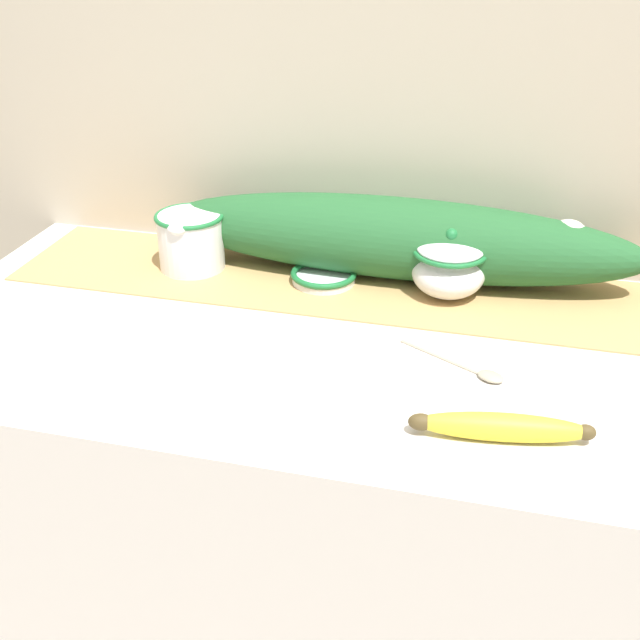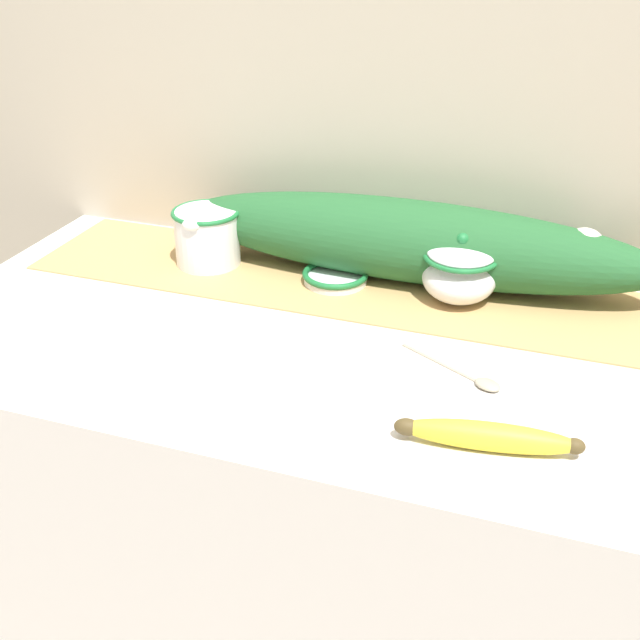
{
  "view_description": "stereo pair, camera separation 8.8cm",
  "coord_description": "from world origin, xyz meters",
  "px_view_note": "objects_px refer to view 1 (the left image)",
  "views": [
    {
      "loc": [
        0.18,
        -1.01,
        1.45
      ],
      "look_at": [
        -0.06,
        -0.04,
        0.91
      ],
      "focal_mm": 45.0,
      "sensor_mm": 36.0,
      "label": 1
    },
    {
      "loc": [
        0.26,
        -0.98,
        1.45
      ],
      "look_at": [
        -0.06,
        -0.04,
        0.91
      ],
      "focal_mm": 45.0,
      "sensor_mm": 36.0,
      "label": 2
    }
  ],
  "objects_px": {
    "sugar_bowl": "(449,266)",
    "spoon": "(483,374)",
    "banana": "(501,427)",
    "small_dish": "(324,276)",
    "cream_pitcher": "(191,239)"
  },
  "relations": [
    {
      "from": "small_dish",
      "to": "spoon",
      "type": "relative_size",
      "value": 0.71
    },
    {
      "from": "banana",
      "to": "spoon",
      "type": "xyz_separation_m",
      "value": [
        -0.03,
        0.14,
        -0.01
      ]
    },
    {
      "from": "cream_pitcher",
      "to": "spoon",
      "type": "height_order",
      "value": "cream_pitcher"
    },
    {
      "from": "sugar_bowl",
      "to": "spoon",
      "type": "height_order",
      "value": "sugar_bowl"
    },
    {
      "from": "banana",
      "to": "spoon",
      "type": "relative_size",
      "value": 1.42
    },
    {
      "from": "small_dish",
      "to": "banana",
      "type": "height_order",
      "value": "banana"
    },
    {
      "from": "small_dish",
      "to": "spoon",
      "type": "bearing_deg",
      "value": -39.39
    },
    {
      "from": "small_dish",
      "to": "spoon",
      "type": "height_order",
      "value": "small_dish"
    },
    {
      "from": "sugar_bowl",
      "to": "small_dish",
      "type": "xyz_separation_m",
      "value": [
        -0.21,
        -0.0,
        -0.04
      ]
    },
    {
      "from": "spoon",
      "to": "small_dish",
      "type": "bearing_deg",
      "value": 169.12
    },
    {
      "from": "banana",
      "to": "sugar_bowl",
      "type": "bearing_deg",
      "value": 105.76
    },
    {
      "from": "sugar_bowl",
      "to": "spoon",
      "type": "distance_m",
      "value": 0.25
    },
    {
      "from": "cream_pitcher",
      "to": "banana",
      "type": "xyz_separation_m",
      "value": [
        0.55,
        -0.37,
        -0.04
      ]
    },
    {
      "from": "cream_pitcher",
      "to": "small_dish",
      "type": "relative_size",
      "value": 1.23
    },
    {
      "from": "sugar_bowl",
      "to": "small_dish",
      "type": "bearing_deg",
      "value": -179.41
    }
  ]
}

